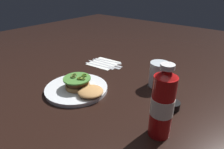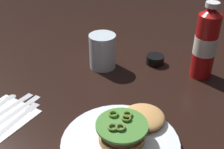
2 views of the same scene
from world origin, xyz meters
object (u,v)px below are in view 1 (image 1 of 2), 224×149
at_px(dinner_plate, 77,88).
at_px(ketchup_bottle, 162,104).
at_px(butter_knife, 106,64).
at_px(steak_knife, 109,63).
at_px(water_glass, 159,75).
at_px(fork_utensil, 102,66).
at_px(spoon_utensil, 112,61).
at_px(napkin, 104,63).
at_px(burger_sandwich, 82,86).
at_px(condiment_cup, 172,105).

height_order(dinner_plate, ketchup_bottle, ketchup_bottle).
bearing_deg(butter_knife, steak_knife, 96.49).
bearing_deg(water_glass, dinner_plate, -134.52).
distance_m(fork_utensil, spoon_utensil, 0.09).
bearing_deg(fork_utensil, ketchup_bottle, -29.74).
bearing_deg(napkin, butter_knife, -22.03).
bearing_deg(fork_utensil, dinner_plate, -71.87).
bearing_deg(butter_knife, fork_utensil, -102.24).
xyz_separation_m(burger_sandwich, butter_knife, (-0.12, 0.29, -0.03)).
distance_m(butter_knife, spoon_utensil, 0.06).
height_order(butter_knife, spoon_utensil, same).
bearing_deg(burger_sandwich, dinner_plate, -179.98).
relative_size(ketchup_bottle, spoon_utensil, 1.34).
distance_m(napkin, steak_knife, 0.03).
xyz_separation_m(burger_sandwich, napkin, (-0.15, 0.30, -0.03)).
bearing_deg(water_glass, steak_knife, 170.71).
height_order(water_glass, spoon_utensil, water_glass).
height_order(burger_sandwich, napkin, burger_sandwich).
distance_m(napkin, butter_knife, 0.03).
distance_m(burger_sandwich, ketchup_bottle, 0.37).
distance_m(ketchup_bottle, napkin, 0.61).
height_order(dinner_plate, water_glass, water_glass).
bearing_deg(spoon_utensil, fork_utensil, -91.07).
bearing_deg(spoon_utensil, water_glass, -14.30).
xyz_separation_m(ketchup_bottle, fork_utensil, (-0.49, 0.28, -0.11)).
bearing_deg(water_glass, fork_utensil, 179.77).
bearing_deg(butter_knife, dinner_plate, -74.55).
distance_m(condiment_cup, spoon_utensil, 0.51).
bearing_deg(napkin, steak_knife, 32.00).
relative_size(water_glass, spoon_utensil, 0.64).
relative_size(dinner_plate, water_glass, 2.40).
xyz_separation_m(ketchup_bottle, spoon_utensil, (-0.49, 0.36, -0.11)).
relative_size(dinner_plate, butter_knife, 1.25).
relative_size(condiment_cup, napkin, 0.38).
bearing_deg(steak_knife, fork_utensil, -92.97).
relative_size(ketchup_bottle, water_glass, 2.10).
relative_size(condiment_cup, fork_utensil, 0.32).
distance_m(condiment_cup, steak_knife, 0.50).
bearing_deg(condiment_cup, dinner_plate, -160.48).
distance_m(ketchup_bottle, butter_knife, 0.58).
relative_size(ketchup_bottle, fork_utensil, 1.28).
xyz_separation_m(water_glass, steak_knife, (-0.34, 0.06, -0.05)).
relative_size(fork_utensil, spoon_utensil, 1.05).
xyz_separation_m(fork_utensil, steak_knife, (0.00, 0.05, 0.00)).
height_order(dinner_plate, napkin, dinner_plate).
height_order(napkin, butter_knife, butter_knife).
xyz_separation_m(napkin, spoon_utensil, (0.02, 0.05, 0.00)).
distance_m(water_glass, steak_knife, 0.35).
distance_m(ketchup_bottle, steak_knife, 0.60).
distance_m(water_glass, condiment_cup, 0.18).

